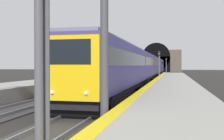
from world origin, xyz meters
TOP-DOWN VIEW (x-y plane):
  - platform_right_edge_strip at (0.00, -2.42)m, footprint 112.00×0.50m
  - train_main_approaching at (42.30, 0.00)m, footprint 74.78×2.87m
  - train_adjacent_platform at (44.89, 4.25)m, footprint 59.97×3.20m
  - railway_signal_near at (-1.45, -1.92)m, footprint 0.39×0.38m
  - railway_signal_mid at (42.55, -1.92)m, footprint 0.39×0.38m
  - railway_signal_far at (93.21, -1.92)m, footprint 0.39×0.38m
  - tunnel_portal at (103.72, 2.13)m, footprint 2.39×18.97m

SIDE VIEW (x-z plane):
  - platform_right_edge_strip at x=0.00m, z-range 0.94..0.94m
  - train_adjacent_platform at x=44.89m, z-range -0.15..4.75m
  - train_main_approaching at x=42.30m, z-range 0.30..4.45m
  - railway_signal_near at x=-1.45m, z-range 0.43..5.18m
  - railway_signal_mid at x=42.55m, z-range 0.44..5.41m
  - railway_signal_far at x=93.21m, z-range 0.54..5.64m
  - tunnel_portal at x=103.72m, z-range -1.35..9.90m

